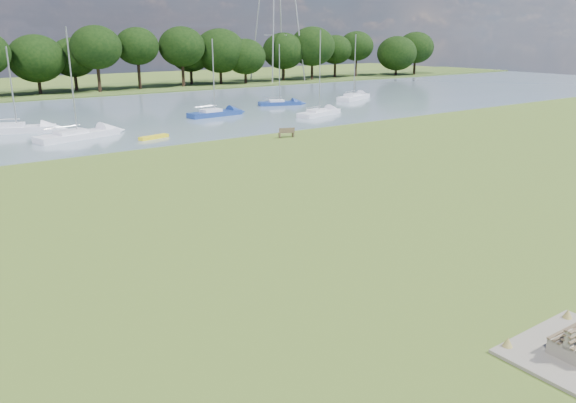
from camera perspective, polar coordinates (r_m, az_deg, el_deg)
ground at (r=27.12m, az=0.66°, el=-2.40°), size 220.00×220.00×0.00m
river at (r=65.07m, az=-21.97°, el=7.68°), size 220.00×40.00×0.10m
far_bank at (r=94.31m, az=-26.56°, el=9.60°), size 220.00×20.00×0.40m
riverbank_bench at (r=50.06m, az=-0.15°, el=7.02°), size 1.50×0.83×0.88m
kayak at (r=50.64m, az=-13.48°, el=6.38°), size 2.87×1.32×0.28m
tree_line at (r=91.77m, az=-21.36°, el=13.73°), size 158.32×8.12×9.83m
sailboat_2 at (r=79.69m, az=6.67°, el=10.62°), size 6.92×4.26×8.73m
sailboat_3 at (r=52.59m, az=-20.70°, el=6.52°), size 7.51×3.81×9.38m
sailboat_4 at (r=72.67m, az=-0.91°, el=10.09°), size 5.56×3.16×7.55m
sailboat_5 at (r=58.15m, az=-25.89°, el=6.83°), size 6.75×4.02×7.72m
sailboat_6 at (r=63.42m, az=-7.50°, el=9.03°), size 6.39×2.34×8.26m
sailboat_8 at (r=63.84m, az=3.15°, el=9.15°), size 6.42×3.40×9.19m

